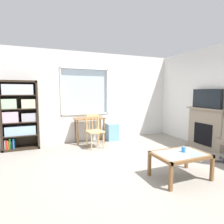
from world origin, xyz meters
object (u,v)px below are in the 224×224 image
object	(u,v)px
wooden_chair	(94,131)
plastic_drawer_unit	(112,132)
coffee_table	(180,157)
fireplace	(206,128)
sippy_cup	(184,149)
desk_under_window	(90,122)
tv	(207,99)
bookshelf	(19,113)

from	to	relation	value
wooden_chair	plastic_drawer_unit	bearing A→B (deg)	37.49
wooden_chair	coffee_table	xyz separation A→B (m)	(0.86, -2.30, -0.08)
wooden_chair	fireplace	distance (m)	2.99
plastic_drawer_unit	sippy_cup	size ratio (longest dim) A/B	5.85
coffee_table	fireplace	bearing A→B (deg)	31.04
desk_under_window	tv	xyz separation A→B (m)	(2.73, -1.68, 0.72)
wooden_chair	fireplace	world-z (taller)	fireplace
coffee_table	sippy_cup	bearing A→B (deg)	18.42
sippy_cup	fireplace	bearing A→B (deg)	31.68
bookshelf	coffee_table	distance (m)	4.02
wooden_chair	tv	size ratio (longest dim) A/B	1.01
bookshelf	plastic_drawer_unit	bearing A→B (deg)	-1.26
plastic_drawer_unit	fireplace	xyz separation A→B (m)	(2.02, -1.73, 0.28)
bookshelf	tv	world-z (taller)	bookshelf
coffee_table	plastic_drawer_unit	bearing A→B (deg)	92.53
bookshelf	fireplace	distance (m)	4.95
coffee_table	wooden_chair	bearing A→B (deg)	110.55
wooden_chair	plastic_drawer_unit	world-z (taller)	wooden_chair
bookshelf	tv	xyz separation A→B (m)	(4.58, -1.78, 0.36)
wooden_chair	tv	xyz separation A→B (m)	(2.74, -1.16, 0.87)
bookshelf	sippy_cup	bearing A→B (deg)	-45.79
wooden_chair	coffee_table	distance (m)	2.46
bookshelf	desk_under_window	size ratio (longest dim) A/B	2.05
tv	bookshelf	bearing A→B (deg)	158.74
fireplace	coffee_table	distance (m)	2.21
plastic_drawer_unit	fireplace	bearing A→B (deg)	-40.53
plastic_drawer_unit	sippy_cup	world-z (taller)	sippy_cup
plastic_drawer_unit	coffee_table	world-z (taller)	plastic_drawer_unit
plastic_drawer_unit	tv	world-z (taller)	tv
fireplace	tv	size ratio (longest dim) A/B	1.26
bookshelf	sippy_cup	xyz separation A→B (m)	(2.81, -2.89, -0.47)
fireplace	sippy_cup	size ratio (longest dim) A/B	12.41
wooden_chair	sippy_cup	world-z (taller)	wooden_chair
desk_under_window	coffee_table	distance (m)	2.95
wooden_chair	sippy_cup	xyz separation A→B (m)	(0.96, -2.27, 0.03)
tv	sippy_cup	bearing A→B (deg)	-148.06
wooden_chair	coffee_table	size ratio (longest dim) A/B	0.98
bookshelf	desk_under_window	world-z (taller)	bookshelf
plastic_drawer_unit	coffee_table	bearing A→B (deg)	-87.47
desk_under_window	wooden_chair	world-z (taller)	wooden_chair
plastic_drawer_unit	fireplace	size ratio (longest dim) A/B	0.47
desk_under_window	sippy_cup	world-z (taller)	desk_under_window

